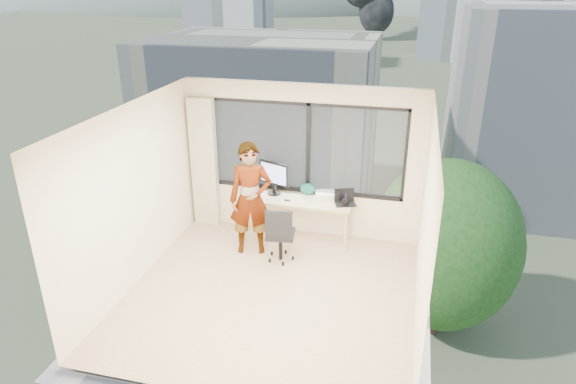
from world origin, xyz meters
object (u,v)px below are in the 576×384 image
(person, at_px, (251,199))
(desk, at_px, (297,219))
(chair, at_px, (280,232))
(handbag, at_px, (308,189))
(game_console, at_px, (325,194))
(monitor, at_px, (274,178))
(laptop, at_px, (346,198))

(person, bearing_deg, desk, 25.12)
(chair, bearing_deg, handbag, 68.75)
(desk, xyz_separation_m, person, (-0.63, -0.55, 0.54))
(game_console, xyz_separation_m, handbag, (-0.30, 0.00, 0.06))
(chair, bearing_deg, desk, 74.34)
(monitor, bearing_deg, person, -85.97)
(monitor, xyz_separation_m, handbag, (0.56, 0.10, -0.18))
(chair, bearing_deg, game_console, 53.18)
(game_console, height_order, handbag, handbag)
(person, relative_size, handbag, 7.01)
(chair, distance_m, game_console, 1.12)
(chair, height_order, handbag, chair)
(handbag, bearing_deg, desk, -132.04)
(desk, distance_m, monitor, 0.80)
(desk, height_order, game_console, game_console)
(desk, height_order, laptop, laptop)
(desk, height_order, handbag, handbag)
(person, relative_size, laptop, 5.30)
(desk, distance_m, game_console, 0.63)
(game_console, bearing_deg, laptop, -47.47)
(laptop, bearing_deg, handbag, 140.94)
(monitor, distance_m, game_console, 0.89)
(person, relative_size, monitor, 3.22)
(laptop, xyz_separation_m, handbag, (-0.67, 0.24, -0.01))
(monitor, bearing_deg, handbag, 30.97)
(monitor, bearing_deg, game_console, 27.51)
(game_console, bearing_deg, handbag, 165.06)
(monitor, bearing_deg, chair, -47.80)
(game_console, bearing_deg, person, -158.97)
(handbag, bearing_deg, chair, -115.40)
(person, xyz_separation_m, laptop, (1.43, 0.52, -0.06))
(laptop, distance_m, handbag, 0.72)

